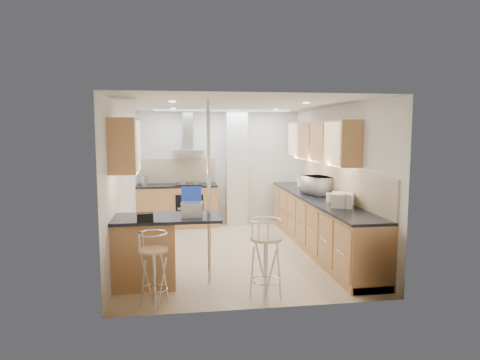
{
  "coord_description": "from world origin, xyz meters",
  "views": [
    {
      "loc": [
        -0.95,
        -7.12,
        2.08
      ],
      "look_at": [
        0.14,
        0.2,
        1.22
      ],
      "focal_mm": 32.0,
      "sensor_mm": 36.0,
      "label": 1
    }
  ],
  "objects": [
    {
      "name": "microwave",
      "position": [
        1.59,
        0.26,
        1.09
      ],
      "size": [
        0.55,
        0.68,
        0.33
      ],
      "primitive_type": "imported",
      "rotation": [
        0.0,
        0.0,
        1.84
      ],
      "color": "white",
      "rests_on": "right_counter"
    },
    {
      "name": "ground",
      "position": [
        0.0,
        0.0,
        0.0
      ],
      "size": [
        4.8,
        4.8,
        0.0
      ],
      "primitive_type": "plane",
      "color": "#CEAA89",
      "rests_on": "ground"
    },
    {
      "name": "jar_d",
      "position": [
        1.5,
        -0.54,
        0.99
      ],
      "size": [
        0.13,
        0.13,
        0.14
      ],
      "primitive_type": "cylinder",
      "rotation": [
        0.0,
        0.0,
        -0.34
      ],
      "color": "white",
      "rests_on": "right_counter"
    },
    {
      "name": "bread_bin",
      "position": [
        1.54,
        -0.98,
        1.02
      ],
      "size": [
        0.44,
        0.48,
        0.21
      ],
      "primitive_type": "cube",
      "rotation": [
        0.0,
        0.0,
        -0.4
      ],
      "color": "white",
      "rests_on": "right_counter"
    },
    {
      "name": "kettle",
      "position": [
        -1.64,
        2.08,
        1.03
      ],
      "size": [
        0.16,
        0.16,
        0.21
      ],
      "primitive_type": "cylinder",
      "color": "#ABADB0",
      "rests_on": "back_counter"
    },
    {
      "name": "bag",
      "position": [
        -1.36,
        -1.73,
        0.99
      ],
      "size": [
        0.21,
        0.16,
        0.11
      ],
      "primitive_type": "cube",
      "rotation": [
        0.0,
        0.0,
        0.09
      ],
      "color": "black",
      "rests_on": "peninsula"
    },
    {
      "name": "jar_a",
      "position": [
        1.49,
        0.31,
        1.02
      ],
      "size": [
        0.13,
        0.13,
        0.2
      ],
      "primitive_type": "cylinder",
      "rotation": [
        0.0,
        0.0,
        0.08
      ],
      "color": "white",
      "rests_on": "right_counter"
    },
    {
      "name": "bar_stool_end",
      "position": [
        0.12,
        -2.1,
        0.5
      ],
      "size": [
        0.58,
        0.58,
        1.01
      ],
      "primitive_type": null,
      "rotation": [
        0.0,
        0.0,
        0.89
      ],
      "color": "tan",
      "rests_on": "ground"
    },
    {
      "name": "right_counter",
      "position": [
        1.5,
        0.0,
        0.46
      ],
      "size": [
        0.63,
        4.4,
        0.92
      ],
      "color": "#C37D4E",
      "rests_on": "ground"
    },
    {
      "name": "jar_b",
      "position": [
        1.58,
        1.42,
        1.0
      ],
      "size": [
        0.14,
        0.14,
        0.17
      ],
      "primitive_type": "cylinder",
      "rotation": [
        0.0,
        0.0,
        -0.4
      ],
      "color": "white",
      "rests_on": "right_counter"
    },
    {
      "name": "back_counter",
      "position": [
        -0.95,
        2.1,
        0.46
      ],
      "size": [
        1.7,
        0.63,
        0.92
      ],
      "color": "#C37D4E",
      "rests_on": "ground"
    },
    {
      "name": "laptop",
      "position": [
        -0.76,
        -1.52,
        1.04
      ],
      "size": [
        0.29,
        0.23,
        0.19
      ],
      "primitive_type": "cube",
      "rotation": [
        0.0,
        0.0,
        -0.06
      ],
      "color": "#ABAEB3",
      "rests_on": "peninsula"
    },
    {
      "name": "jar_c",
      "position": [
        1.54,
        -1.12,
        1.03
      ],
      "size": [
        0.16,
        0.16,
        0.21
      ],
      "primitive_type": "cylinder",
      "rotation": [
        0.0,
        0.0,
        -0.15
      ],
      "color": "#AEAA8B",
      "rests_on": "right_counter"
    },
    {
      "name": "peninsula",
      "position": [
        -1.12,
        -1.45,
        0.48
      ],
      "size": [
        1.47,
        0.72,
        0.94
      ],
      "color": "#C37D4E",
      "rests_on": "ground"
    },
    {
      "name": "bar_stool_near",
      "position": [
        -1.24,
        -2.1,
        0.45
      ],
      "size": [
        0.41,
        0.41,
        0.89
      ],
      "primitive_type": null,
      "rotation": [
        0.0,
        0.0,
        -0.12
      ],
      "color": "tan",
      "rests_on": "ground"
    },
    {
      "name": "room_shell",
      "position": [
        0.32,
        0.38,
        1.54
      ],
      "size": [
        3.64,
        4.84,
        2.51
      ],
      "color": "white",
      "rests_on": "ground"
    }
  ]
}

